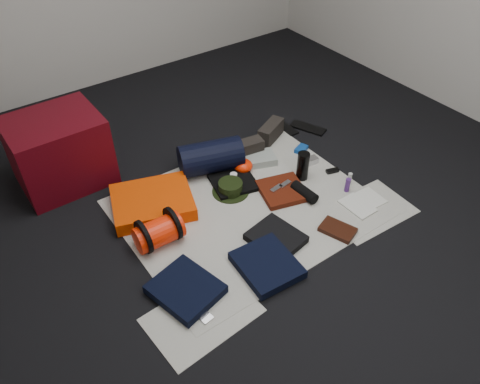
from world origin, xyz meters
TOP-DOWN VIEW (x-y plane):
  - floor at (0.00, 0.00)m, footprint 4.50×4.50m
  - newspaper_mat at (0.00, 0.00)m, footprint 1.60×1.30m
  - newspaper_sheet_front_left at (-0.70, -0.55)m, footprint 0.61×0.44m
  - newspaper_sheet_front_right at (0.65, -0.50)m, footprint 0.60×0.43m
  - red_cabinet at (-0.88, 1.00)m, footprint 0.61×0.51m
  - sleeping_pad at (-0.51, 0.37)m, footprint 0.63×0.57m
  - stuff_sack at (-0.63, 0.05)m, footprint 0.30×0.18m
  - sack_strap_left at (-0.73, 0.05)m, footprint 0.02×0.22m
  - sack_strap_right at (-0.53, 0.05)m, footprint 0.02×0.22m
  - navy_duffel at (0.03, 0.48)m, footprint 0.50×0.36m
  - boonie_brim at (0.00, 0.19)m, footprint 0.27×0.27m
  - boonie_crown at (0.00, 0.19)m, footprint 0.17×0.17m
  - hiking_boot_left at (0.32, 0.46)m, footprint 0.30×0.15m
  - hiking_boot_right at (0.64, 0.55)m, footprint 0.29×0.21m
  - flip_flop_left at (0.85, 0.59)m, footprint 0.10×0.24m
  - flip_flop_right at (0.99, 0.48)m, footprint 0.22×0.31m
  - trousers_navy_a at (-0.70, -0.37)m, footprint 0.39×0.43m
  - trousers_navy_b at (-0.22, -0.50)m, footprint 0.35×0.39m
  - trousers_charcoal at (-0.03, -0.36)m, footprint 0.32×0.36m
  - black_tshirt at (0.07, 0.25)m, footprint 0.36×0.34m
  - red_shirt at (0.29, -0.03)m, footprint 0.37×0.37m
  - orange_stuff_sack at (0.22, 0.34)m, footprint 0.17×0.17m
  - first_aid_pouch at (0.38, 0.35)m, footprint 0.27×0.24m
  - water_bottle at (0.51, 0.02)m, footprint 0.10×0.10m
  - speaker at (0.39, -0.15)m, footprint 0.09×0.21m
  - compact_camera at (0.69, 0.12)m, footprint 0.11×0.08m
  - cyan_case at (0.73, 0.27)m, footprint 0.13×0.10m
  - toiletry_purple at (0.67, -0.27)m, footprint 0.04×0.04m
  - toiletry_clear at (0.75, -0.22)m, footprint 0.04×0.04m
  - paperback_book at (0.34, -0.52)m, footprint 0.21×0.25m
  - map_booklet at (0.61, -0.43)m, footprint 0.16×0.23m
  - map_printout at (0.75, -0.43)m, footprint 0.16×0.20m
  - sunglasses at (0.74, -0.06)m, footprint 0.10×0.06m
  - key_cluster at (-0.70, -0.58)m, footprint 0.07×0.07m
  - tape_roll at (0.09, 0.28)m, footprint 0.05×0.05m
  - energy_bar_a at (0.25, -0.01)m, footprint 0.10×0.05m
  - energy_bar_b at (0.33, -0.01)m, footprint 0.10×0.05m

SIDE VIEW (x-z plane):
  - floor at x=0.00m, z-range -0.02..0.00m
  - newspaper_sheet_front_left at x=-0.70m, z-range 0.00..0.00m
  - newspaper_sheet_front_right at x=0.65m, z-range 0.00..0.00m
  - newspaper_mat at x=0.00m, z-range 0.00..0.01m
  - flip_flop_left at x=0.85m, z-range 0.00..0.01m
  - flip_flop_right at x=0.99m, z-range 0.00..0.02m
  - map_printout at x=0.75m, z-range 0.01..0.01m
  - boonie_brim at x=0.00m, z-range 0.01..0.01m
  - key_cluster at x=-0.70m, z-range 0.01..0.02m
  - map_booklet at x=0.61m, z-range 0.01..0.02m
  - sunglasses at x=0.74m, z-range 0.01..0.03m
  - black_tshirt at x=0.07m, z-range 0.01..0.04m
  - paperback_book at x=0.34m, z-range 0.01..0.04m
  - cyan_case at x=0.73m, z-range 0.01..0.04m
  - red_shirt at x=0.29m, z-range 0.01..0.05m
  - compact_camera at x=0.69m, z-range 0.01..0.05m
  - trousers_charcoal at x=-0.03m, z-range 0.01..0.05m
  - trousers_navy_a at x=-0.70m, z-range 0.01..0.06m
  - first_aid_pouch at x=0.38m, z-range 0.01..0.06m
  - trousers_navy_b at x=-0.22m, z-range 0.01..0.06m
  - speaker at x=0.39m, z-range 0.01..0.08m
  - toiletry_clear at x=0.75m, z-range 0.01..0.09m
  - boonie_crown at x=0.00m, z-range 0.01..0.09m
  - orange_stuff_sack at x=0.22m, z-range 0.01..0.10m
  - energy_bar_a at x=0.25m, z-range 0.05..0.06m
  - energy_bar_b at x=0.33m, z-range 0.05..0.06m
  - tape_roll at x=0.09m, z-range 0.04..0.07m
  - sleeping_pad at x=-0.51m, z-range 0.01..0.10m
  - toiletry_purple at x=0.67m, z-range 0.01..0.11m
  - hiking_boot_right at x=0.64m, z-range 0.01..0.14m
  - hiking_boot_left at x=0.32m, z-range 0.01..0.15m
  - stuff_sack at x=-0.63m, z-range 0.01..0.18m
  - sack_strap_left at x=-0.73m, z-range 0.01..0.22m
  - sack_strap_right at x=-0.53m, z-range 0.01..0.22m
  - water_bottle at x=0.51m, z-range 0.01..0.22m
  - navy_duffel at x=0.03m, z-range 0.01..0.24m
  - red_cabinet at x=-0.88m, z-range 0.00..0.51m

